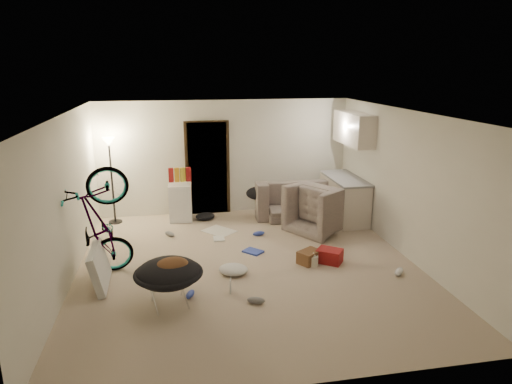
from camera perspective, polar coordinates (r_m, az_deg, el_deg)
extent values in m
cube|color=#BBA790|center=(7.67, -1.00, -9.26)|extent=(5.50, 6.00, 0.02)
cube|color=white|center=(7.00, -1.09, 9.84)|extent=(5.50, 6.00, 0.02)
cube|color=silver|center=(10.13, -3.88, 4.37)|extent=(5.50, 0.02, 2.50)
cube|color=silver|center=(4.47, 5.49, -10.44)|extent=(5.50, 0.02, 2.50)
cube|color=silver|center=(7.32, -22.88, -1.21)|extent=(0.02, 6.00, 2.50)
cube|color=silver|center=(8.14, 18.50, 0.82)|extent=(0.02, 6.00, 2.50)
cube|color=black|center=(10.10, -6.09, 2.95)|extent=(0.85, 0.10, 2.04)
cube|color=black|center=(10.07, -6.07, 2.92)|extent=(0.97, 0.04, 2.10)
cylinder|color=black|center=(10.11, -17.15, -3.57)|extent=(0.28, 0.28, 0.03)
cylinder|color=black|center=(9.88, -17.53, 1.01)|extent=(0.04, 0.04, 1.70)
cone|color=#FFE0A5|center=(9.71, -17.95, 5.99)|extent=(0.24, 0.24, 0.18)
cube|color=beige|center=(9.95, 10.95, -0.89)|extent=(0.60, 1.50, 0.88)
cube|color=gray|center=(9.83, 11.09, 1.68)|extent=(0.64, 1.54, 0.04)
cube|color=beige|center=(9.69, 12.13, 7.75)|extent=(0.38, 1.40, 0.65)
imported|color=#323932|center=(10.14, 5.65, -1.17)|extent=(2.10, 0.86, 0.61)
imported|color=#323932|center=(9.30, 8.44, -2.56)|extent=(1.35, 1.39, 0.69)
imported|color=black|center=(7.54, -18.73, -6.56)|extent=(1.89, 1.01, 1.05)
imported|color=maroon|center=(6.78, -3.22, -12.62)|extent=(0.25, 0.21, 0.02)
cube|color=white|center=(9.83, -9.41, -1.28)|extent=(0.50, 0.50, 0.80)
cube|color=maroon|center=(9.67, -10.57, 2.09)|extent=(0.11, 0.08, 0.30)
cube|color=#C08318|center=(9.67, -9.86, 2.12)|extent=(0.10, 0.07, 0.30)
cube|color=gold|center=(9.67, -9.15, 2.16)|extent=(0.12, 0.10, 0.30)
cube|color=maroon|center=(9.68, -8.44, 2.19)|extent=(0.11, 0.08, 0.30)
cylinder|color=silver|center=(6.52, -10.77, -12.04)|extent=(0.62, 0.62, 0.44)
ellipsoid|color=black|center=(6.40, -10.89, -9.92)|extent=(0.87, 0.87, 0.37)
torus|color=black|center=(6.40, -10.89, -9.92)|extent=(0.94, 0.94, 0.07)
ellipsoid|color=#53321C|center=(6.32, -10.48, -9.11)|extent=(0.59, 0.55, 0.22)
ellipsoid|color=black|center=(9.86, 0.37, -0.16)|extent=(0.63, 0.56, 0.28)
cube|color=silver|center=(7.28, -18.98, -8.86)|extent=(0.25, 0.92, 0.62)
cube|color=brown|center=(7.77, 6.69, -8.05)|extent=(0.46, 0.43, 0.21)
cube|color=maroon|center=(7.84, 9.18, -7.88)|extent=(0.50, 0.48, 0.23)
cylinder|color=beige|center=(7.70, 7.17, -8.52)|extent=(0.16, 0.16, 0.16)
cone|color=beige|center=(7.65, 7.20, -7.72)|extent=(0.09, 0.09, 0.07)
cube|color=silver|center=(9.20, -4.63, -4.88)|extent=(0.75, 0.76, 0.01)
cube|color=#3349B8|center=(8.17, -0.38, -7.45)|extent=(0.40, 0.40, 0.03)
cube|color=silver|center=(8.79, -4.66, -5.83)|extent=(0.22, 0.28, 0.02)
ellipsoid|color=#3349B8|center=(8.92, 0.34, -5.21)|extent=(0.26, 0.15, 0.09)
ellipsoid|color=slate|center=(9.05, -10.73, -5.17)|extent=(0.24, 0.26, 0.09)
ellipsoid|color=#3349B8|center=(6.75, -8.24, -12.53)|extent=(0.19, 0.26, 0.09)
ellipsoid|color=slate|center=(6.53, 0.00, -13.39)|extent=(0.27, 0.18, 0.09)
ellipsoid|color=white|center=(7.68, 17.44, -9.47)|extent=(0.27, 0.28, 0.10)
ellipsoid|color=black|center=(9.92, -6.37, -3.02)|extent=(0.55, 0.52, 0.13)
ellipsoid|color=silver|center=(7.37, -2.85, -9.64)|extent=(0.59, 0.56, 0.15)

